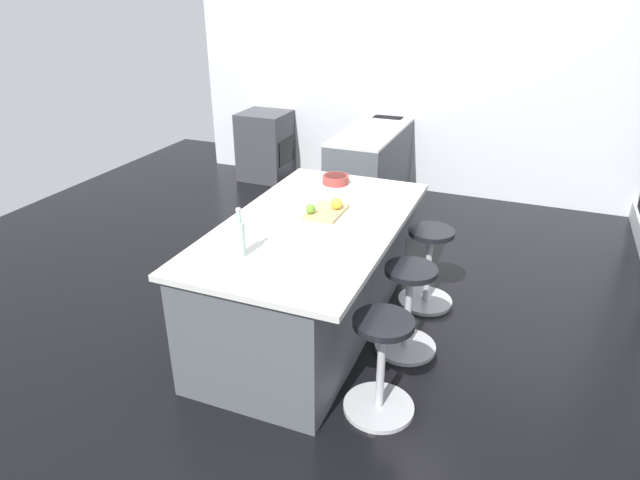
% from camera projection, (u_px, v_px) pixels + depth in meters
% --- Properties ---
extents(ground_plane, '(7.83, 7.83, 0.00)m').
position_uv_depth(ground_plane, '(309.00, 298.00, 4.60)').
color(ground_plane, black).
extents(interior_partition_left, '(0.12, 5.42, 2.92)m').
position_uv_depth(interior_partition_left, '(408.00, 69.00, 6.50)').
color(interior_partition_left, silver).
rests_on(interior_partition_left, ground_plane).
extents(sink_cabinet, '(2.47, 0.60, 1.18)m').
position_uv_depth(sink_cabinet, '(382.00, 157.00, 6.70)').
color(sink_cabinet, '#4C5156').
rests_on(sink_cabinet, ground_plane).
extents(oven_range, '(0.60, 0.61, 0.87)m').
position_uv_depth(oven_range, '(266.00, 146.00, 7.23)').
color(oven_range, '#38383D').
rests_on(oven_range, ground_plane).
extents(kitchen_island, '(2.13, 1.17, 0.88)m').
position_uv_depth(kitchen_island, '(308.00, 275.00, 4.05)').
color(kitchen_island, '#4C5156').
rests_on(kitchen_island, ground_plane).
extents(stool_by_window, '(0.44, 0.44, 0.66)m').
position_uv_depth(stool_by_window, '(428.00, 269.00, 4.42)').
color(stool_by_window, '#B7B7BC').
rests_on(stool_by_window, ground_plane).
extents(stool_middle, '(0.44, 0.44, 0.66)m').
position_uv_depth(stool_middle, '(408.00, 312.00, 3.85)').
color(stool_middle, '#B7B7BC').
rests_on(stool_middle, ground_plane).
extents(stool_near_camera, '(0.44, 0.44, 0.66)m').
position_uv_depth(stool_near_camera, '(381.00, 369.00, 3.29)').
color(stool_near_camera, '#B7B7BC').
rests_on(stool_near_camera, ground_plane).
extents(cutting_board, '(0.36, 0.24, 0.02)m').
position_uv_depth(cutting_board, '(326.00, 212.00, 3.99)').
color(cutting_board, tan).
rests_on(cutting_board, kitchen_island).
extents(apple_yellow, '(0.09, 0.09, 0.09)m').
position_uv_depth(apple_yellow, '(336.00, 203.00, 4.00)').
color(apple_yellow, gold).
rests_on(apple_yellow, cutting_board).
extents(apple_green, '(0.07, 0.07, 0.07)m').
position_uv_depth(apple_green, '(310.00, 209.00, 3.92)').
color(apple_green, '#609E2D').
rests_on(apple_green, cutting_board).
extents(water_bottle, '(0.06, 0.06, 0.31)m').
position_uv_depth(water_bottle, '(240.00, 238.00, 3.33)').
color(water_bottle, silver).
rests_on(water_bottle, kitchen_island).
extents(fruit_bowl, '(0.22, 0.22, 0.07)m').
position_uv_depth(fruit_bowl, '(336.00, 179.00, 4.56)').
color(fruit_bowl, '#993833').
rests_on(fruit_bowl, kitchen_island).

